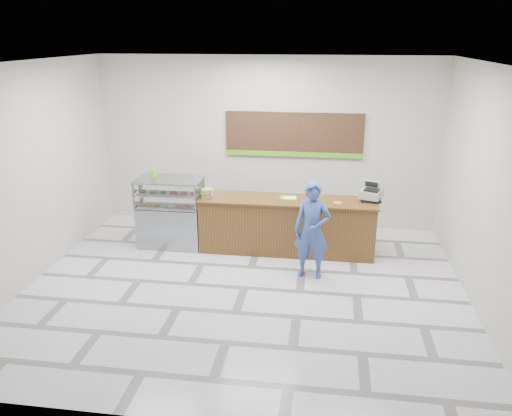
# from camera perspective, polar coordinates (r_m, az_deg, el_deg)

# --- Properties ---
(floor) EXTENTS (7.00, 7.00, 0.00)m
(floor) POSITION_cam_1_polar(r_m,az_deg,el_deg) (8.17, -1.34, -9.11)
(floor) COLOR silver
(floor) RESTS_ON ground
(back_wall) EXTENTS (7.00, 0.00, 7.00)m
(back_wall) POSITION_cam_1_polar(r_m,az_deg,el_deg) (10.38, 1.28, 7.42)
(back_wall) COLOR beige
(back_wall) RESTS_ON floor
(ceiling) EXTENTS (7.00, 7.00, 0.00)m
(ceiling) POSITION_cam_1_polar(r_m,az_deg,el_deg) (7.20, -1.57, 16.22)
(ceiling) COLOR silver
(ceiling) RESTS_ON back_wall
(sales_counter) EXTENTS (3.26, 0.76, 1.03)m
(sales_counter) POSITION_cam_1_polar(r_m,az_deg,el_deg) (9.29, 3.53, -2.00)
(sales_counter) COLOR brown
(sales_counter) RESTS_ON floor
(display_case) EXTENTS (1.22, 0.72, 1.33)m
(display_case) POSITION_cam_1_polar(r_m,az_deg,el_deg) (9.65, -9.70, -0.42)
(display_case) COLOR gray
(display_case) RESTS_ON floor
(menu_board) EXTENTS (2.80, 0.06, 0.90)m
(menu_board) POSITION_cam_1_polar(r_m,az_deg,el_deg) (10.25, 4.35, 8.27)
(menu_board) COLOR black
(menu_board) RESTS_ON back_wall
(cash_register) EXTENTS (0.47, 0.48, 0.34)m
(cash_register) POSITION_cam_1_polar(r_m,az_deg,el_deg) (9.24, 13.00, 1.63)
(cash_register) COLOR black
(cash_register) RESTS_ON sales_counter
(card_terminal) EXTENTS (0.12, 0.18, 0.04)m
(card_terminal) POSITION_cam_1_polar(r_m,az_deg,el_deg) (9.03, 6.61, 0.87)
(card_terminal) COLOR black
(card_terminal) RESTS_ON sales_counter
(serving_tray) EXTENTS (0.32, 0.23, 0.02)m
(serving_tray) POSITION_cam_1_polar(r_m,az_deg,el_deg) (9.15, 3.74, 1.14)
(serving_tray) COLOR #62B015
(serving_tray) RESTS_ON sales_counter
(napkin_box) EXTENTS (0.15, 0.15, 0.12)m
(napkin_box) POSITION_cam_1_polar(r_m,az_deg,el_deg) (9.38, -5.54, 1.86)
(napkin_box) COLOR white
(napkin_box) RESTS_ON sales_counter
(straw_cup) EXTENTS (0.08, 0.08, 0.13)m
(straw_cup) POSITION_cam_1_polar(r_m,az_deg,el_deg) (9.35, -5.15, 1.85)
(straw_cup) COLOR silver
(straw_cup) RESTS_ON sales_counter
(promo_box) EXTENTS (0.21, 0.17, 0.17)m
(promo_box) POSITION_cam_1_polar(r_m,az_deg,el_deg) (9.17, -5.69, 1.61)
(promo_box) COLOR #50A61D
(promo_box) RESTS_ON sales_counter
(donut_decal) EXTENTS (0.17, 0.17, 0.00)m
(donut_decal) POSITION_cam_1_polar(r_m,az_deg,el_deg) (9.03, 9.32, 0.62)
(donut_decal) COLOR #E05470
(donut_decal) RESTS_ON sales_counter
(green_cup_left) EXTENTS (0.09, 0.09, 0.14)m
(green_cup_left) POSITION_cam_1_polar(r_m,az_deg,el_deg) (9.67, -11.47, 4.01)
(green_cup_left) COLOR #50A61D
(green_cup_left) RESTS_ON display_case
(green_cup_right) EXTENTS (0.08, 0.08, 0.13)m
(green_cup_right) POSITION_cam_1_polar(r_m,az_deg,el_deg) (9.62, -11.66, 3.90)
(green_cup_right) COLOR #50A61D
(green_cup_right) RESTS_ON display_case
(customer) EXTENTS (0.66, 0.49, 1.66)m
(customer) POSITION_cam_1_polar(r_m,az_deg,el_deg) (8.27, 6.43, -2.54)
(customer) COLOR #334B91
(customer) RESTS_ON floor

